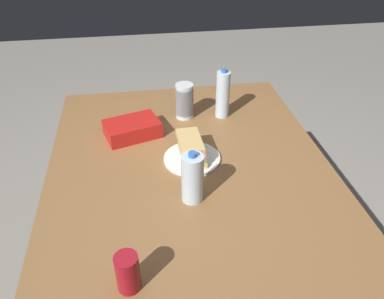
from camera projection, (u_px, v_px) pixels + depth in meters
ground_plane at (191, 286)px, 1.94m from camera, size 8.00×8.00×0.00m
dining_table at (190, 184)px, 1.55m from camera, size 1.41×1.11×0.77m
paper_plate at (192, 158)px, 1.53m from camera, size 0.23×0.23×0.01m
sandwich at (191, 148)px, 1.51m from camera, size 0.18×0.10×0.08m
soda_can_red at (128, 272)px, 1.02m from camera, size 0.07×0.07×0.12m
chip_bag at (132, 129)px, 1.66m from camera, size 0.21×0.26×0.07m
water_bottle_tall at (223, 94)px, 1.76m from camera, size 0.06×0.06×0.24m
plastic_cup_stack at (185, 101)px, 1.77m from camera, size 0.08×0.08×0.17m
water_bottle_spare at (192, 178)px, 1.29m from camera, size 0.08×0.08×0.20m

